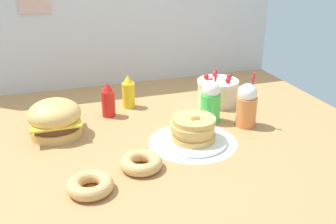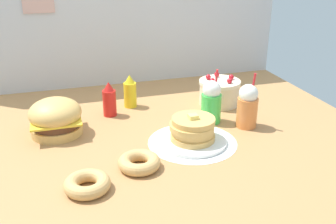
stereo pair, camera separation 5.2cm
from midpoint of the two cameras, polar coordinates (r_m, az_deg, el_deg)
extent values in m
cube|color=#B27F4C|center=(2.26, -0.22, -3.88)|extent=(2.50, 2.06, 0.02)
cube|color=silver|center=(3.05, -5.90, 13.82)|extent=(2.50, 0.03, 1.06)
cube|color=#D8A599|center=(2.95, -17.98, 15.35)|extent=(0.22, 0.01, 0.18)
cylinder|color=white|center=(2.20, 4.26, -4.41)|extent=(0.50, 0.50, 0.00)
cylinder|color=#DBA859|center=(2.37, -15.27, -2.49)|extent=(0.29, 0.29, 0.05)
cylinder|color=#59331E|center=(2.35, -15.38, -1.49)|extent=(0.27, 0.27, 0.04)
cube|color=yellow|center=(2.34, -15.45, -0.93)|extent=(0.28, 0.28, 0.01)
ellipsoid|color=#E5B260|center=(2.32, -15.54, -0.13)|extent=(0.30, 0.30, 0.17)
cylinder|color=white|center=(2.19, 4.27, -4.17)|extent=(0.39, 0.39, 0.02)
cylinder|color=#E0AD5B|center=(2.18, 4.29, -3.62)|extent=(0.25, 0.25, 0.03)
cylinder|color=#E0AD5B|center=(2.17, 4.29, -2.83)|extent=(0.24, 0.24, 0.03)
cylinder|color=#E0AD5B|center=(2.15, 4.19, -2.10)|extent=(0.25, 0.25, 0.03)
cylinder|color=#E0AD5B|center=(2.14, 4.43, -1.27)|extent=(0.24, 0.24, 0.03)
cube|color=#F7E072|center=(2.13, 4.38, -0.66)|extent=(0.05, 0.05, 0.02)
cylinder|color=beige|center=(2.72, 8.03, 2.65)|extent=(0.27, 0.27, 0.15)
cylinder|color=#F4EACC|center=(2.70, 8.13, 4.34)|extent=(0.28, 0.28, 0.02)
sphere|color=red|center=(2.72, 9.76, 5.05)|extent=(0.04, 0.04, 0.04)
sphere|color=red|center=(2.76, 7.68, 5.46)|extent=(0.04, 0.04, 0.04)
sphere|color=red|center=(2.70, 6.45, 5.10)|extent=(0.04, 0.04, 0.04)
sphere|color=red|center=(2.63, 7.04, 4.57)|extent=(0.04, 0.04, 0.04)
sphere|color=red|center=(2.64, 9.54, 4.51)|extent=(0.04, 0.04, 0.04)
cylinder|color=red|center=(2.53, -7.94, 1.31)|extent=(0.09, 0.09, 0.17)
cone|color=red|center=(2.49, -8.08, 3.73)|extent=(0.07, 0.07, 0.06)
cylinder|color=yellow|center=(2.66, -4.99, 2.52)|extent=(0.09, 0.09, 0.17)
cone|color=yellow|center=(2.62, -5.07, 4.84)|extent=(0.07, 0.07, 0.06)
cylinder|color=green|center=(2.43, 6.90, 0.55)|extent=(0.12, 0.12, 0.18)
sphere|color=white|center=(2.38, 7.04, 3.26)|extent=(0.11, 0.11, 0.11)
cylinder|color=red|center=(2.38, 7.64, 4.14)|extent=(0.01, 0.04, 0.18)
cylinder|color=orange|center=(2.40, 12.06, -0.08)|extent=(0.12, 0.12, 0.18)
sphere|color=white|center=(2.36, 12.30, 2.64)|extent=(0.11, 0.11, 0.11)
cylinder|color=red|center=(2.36, 12.91, 3.54)|extent=(0.01, 0.04, 0.18)
torus|color=tan|center=(1.81, -10.87, -10.30)|extent=(0.21, 0.21, 0.06)
torus|color=pink|center=(1.80, -10.88, -10.18)|extent=(0.20, 0.20, 0.05)
torus|color=tan|center=(1.94, -3.44, -7.36)|extent=(0.21, 0.21, 0.06)
torus|color=brown|center=(1.94, -3.44, -7.25)|extent=(0.20, 0.20, 0.05)
camera|label=1|loc=(0.03, -89.33, 0.28)|focal=41.76mm
camera|label=2|loc=(0.03, 90.67, -0.28)|focal=41.76mm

